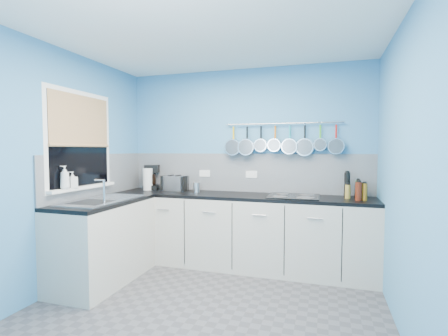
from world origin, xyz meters
The scene contains 44 objects.
floor centered at (0.00, 0.00, -0.01)m, with size 3.20×3.00×0.02m, color #47474C.
ceiling centered at (0.00, 0.00, 2.51)m, with size 3.20×3.00×0.02m, color white.
wall_back centered at (0.00, 1.51, 1.25)m, with size 3.20×0.02×2.50m, color teal.
wall_front centered at (0.00, -1.51, 1.25)m, with size 3.20×0.02×2.50m, color teal.
wall_left centered at (-1.61, 0.00, 1.25)m, with size 0.02×3.00×2.50m, color teal.
wall_right centered at (1.61, 0.00, 1.25)m, with size 0.02×3.00×2.50m, color teal.
backsplash_back centered at (0.00, 1.49, 1.15)m, with size 3.20×0.02×0.50m, color #919397.
backsplash_left centered at (-1.59, 0.60, 1.15)m, with size 0.02×1.80×0.50m, color #919397.
cabinet_run_back centered at (0.00, 1.20, 0.43)m, with size 3.20×0.60×0.86m, color #B8B1A5.
worktop_back centered at (0.00, 1.20, 0.88)m, with size 3.20×0.60×0.04m, color black.
cabinet_run_left centered at (-1.30, 0.30, 0.43)m, with size 0.60×1.20×0.86m, color #B8B1A5.
worktop_left centered at (-1.30, 0.30, 0.88)m, with size 0.60×1.20×0.04m, color black.
window_frame centered at (-1.58, 0.30, 1.55)m, with size 0.01×1.00×1.10m, color white.
window_glass centered at (-1.57, 0.30, 1.55)m, with size 0.01×0.90×1.00m, color black.
bamboo_blind centered at (-1.56, 0.30, 1.77)m, with size 0.01×0.90×0.55m, color tan.
window_sill centered at (-1.55, 0.30, 1.04)m, with size 0.10×0.98×0.03m, color white.
sink_unit centered at (-1.30, 0.30, 0.90)m, with size 0.50×0.95×0.01m, color silver.
mixer_tap centered at (-1.14, 0.12, 1.03)m, with size 0.12×0.08×0.26m, color silver, non-canonical shape.
socket_left centered at (-0.55, 1.48, 1.13)m, with size 0.15×0.01×0.09m, color white.
socket_right centered at (0.10, 1.48, 1.13)m, with size 0.15×0.01×0.09m, color white.
pot_rail centered at (0.50, 1.45, 1.78)m, with size 0.02×0.02×1.45m, color silver.
soap_bottle_a centered at (-1.53, 0.01, 1.17)m, with size 0.09×0.09×0.24m, color white.
soap_bottle_b centered at (-1.53, 0.12, 1.14)m, with size 0.08×0.08×0.17m, color white.
paper_towel centered at (-1.30, 1.26, 1.05)m, with size 0.13×0.13×0.30m, color white.
coffee_maker centered at (-1.29, 1.33, 1.07)m, with size 0.19×0.21×0.34m, color black, non-canonical shape.
toaster centered at (-0.93, 1.32, 1.00)m, with size 0.31×0.18×0.20m, color silver.
canister centered at (-0.57, 1.23, 0.96)m, with size 0.09×0.09×0.12m, color silver.
hob centered at (0.67, 1.19, 0.91)m, with size 0.58×0.51×0.01m, color black.
pan_0 centered at (-0.13, 1.44, 1.58)m, with size 0.21×0.08×0.40m, color silver, non-canonical shape.
pan_1 centered at (0.05, 1.44, 1.58)m, with size 0.21×0.10×0.40m, color silver, non-canonical shape.
pan_2 centered at (0.23, 1.44, 1.60)m, with size 0.16×0.07×0.35m, color silver, non-canonical shape.
pan_3 centered at (0.41, 1.44, 1.60)m, with size 0.16×0.13×0.35m, color silver, non-canonical shape.
pan_4 centered at (0.59, 1.44, 1.59)m, with size 0.19×0.09×0.38m, color silver, non-canonical shape.
pan_5 centered at (0.77, 1.44, 1.58)m, with size 0.21×0.07×0.40m, color silver, non-canonical shape.
pan_6 centered at (0.95, 1.44, 1.61)m, with size 0.15×0.06×0.34m, color silver, non-canonical shape.
pan_7 centered at (1.14, 1.44, 1.59)m, with size 0.19×0.08×0.38m, color silver, non-canonical shape.
condiment_0 centered at (1.43, 1.33, 0.98)m, with size 0.05×0.05×0.16m, color #3F721E.
condiment_1 centered at (1.38, 1.33, 0.98)m, with size 0.06×0.06×0.15m, color black.
condiment_2 centered at (1.26, 1.31, 1.04)m, with size 0.07×0.07×0.29m, color black.
condiment_3 centered at (1.44, 1.24, 0.97)m, with size 0.07×0.07×0.14m, color brown.
condiment_4 centered at (1.37, 1.23, 1.00)m, with size 0.05×0.05×0.21m, color #265919.
condiment_5 centered at (1.27, 1.23, 0.98)m, with size 0.06×0.06×0.16m, color olive.
condiment_6 centered at (1.43, 1.13, 0.99)m, with size 0.06×0.06×0.19m, color #8C5914.
condiment_7 centered at (1.37, 1.11, 1.00)m, with size 0.07×0.07×0.20m, color #4C190C.
Camera 1 is at (1.02, -2.71, 1.45)m, focal length 26.37 mm.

